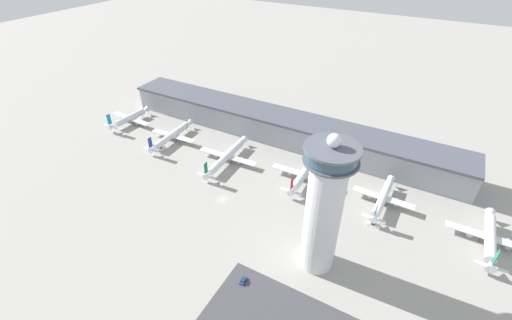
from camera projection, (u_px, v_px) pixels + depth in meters
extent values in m
plane|color=#9E9B93|center=(222.00, 199.00, 178.74)|extent=(1000.00, 1000.00, 0.00)
cube|color=#9399A3|center=(281.00, 128.00, 224.42)|extent=(228.47, 22.00, 16.11)
cube|color=#4C515B|center=(282.00, 116.00, 219.39)|extent=(228.47, 25.00, 1.60)
cylinder|color=silver|center=(322.00, 217.00, 130.91)|extent=(13.92, 13.92, 52.05)
cylinder|color=#565B66|center=(331.00, 161.00, 115.88)|extent=(19.52, 19.52, 0.80)
cylinder|color=#334C60|center=(332.00, 155.00, 114.46)|extent=(17.96, 17.96, 4.19)
cylinder|color=#565B66|center=(333.00, 148.00, 112.99)|extent=(19.52, 19.52, 1.00)
sphere|color=white|center=(334.00, 141.00, 111.33)|extent=(4.82, 4.82, 4.82)
cylinder|color=silver|center=(130.00, 118.00, 244.85)|extent=(5.91, 25.00, 4.55)
cone|color=silver|center=(145.00, 110.00, 254.88)|extent=(4.77, 4.34, 4.55)
cone|color=silver|center=(112.00, 126.00, 234.33)|extent=(4.39, 5.68, 4.10)
cube|color=silver|center=(131.00, 118.00, 245.64)|extent=(35.41, 6.33, 0.44)
cylinder|color=#A8A8B2|center=(125.00, 117.00, 250.38)|extent=(2.77, 5.14, 2.50)
cylinder|color=#A8A8B2|center=(139.00, 122.00, 243.86)|extent=(2.77, 5.14, 2.50)
cube|color=#197FB2|center=(109.00, 119.00, 230.21)|extent=(0.45, 2.81, 7.28)
cube|color=silver|center=(110.00, 127.00, 233.04)|extent=(12.83, 2.70, 0.24)
cylinder|color=black|center=(143.00, 116.00, 254.50)|extent=(0.28, 0.28, 2.03)
cylinder|color=black|center=(134.00, 123.00, 245.10)|extent=(0.28, 0.28, 2.03)
cylinder|color=black|center=(128.00, 121.00, 247.91)|extent=(0.28, 0.28, 2.03)
cylinder|color=silver|center=(172.00, 135.00, 224.80)|extent=(5.41, 33.24, 4.10)
cone|color=silver|center=(189.00, 123.00, 238.29)|extent=(4.25, 3.85, 4.10)
cone|color=silver|center=(153.00, 149.00, 210.85)|extent=(3.88, 5.07, 3.69)
cube|color=silver|center=(173.00, 136.00, 225.69)|extent=(32.98, 5.70, 0.44)
cylinder|color=#A8A8B2|center=(166.00, 134.00, 229.70)|extent=(2.43, 4.60, 2.26)
cylinder|color=#A8A8B2|center=(183.00, 139.00, 224.56)|extent=(2.43, 4.60, 2.26)
cube|color=navy|center=(150.00, 143.00, 207.10)|extent=(0.41, 2.81, 6.56)
cube|color=silver|center=(151.00, 150.00, 209.60)|extent=(11.56, 2.45, 0.24)
cylinder|color=black|center=(187.00, 129.00, 237.83)|extent=(0.28, 0.28, 2.13)
cylinder|color=black|center=(176.00, 140.00, 225.40)|extent=(0.28, 0.28, 2.13)
cylinder|color=black|center=(169.00, 138.00, 227.54)|extent=(0.28, 0.28, 2.13)
cylinder|color=silver|center=(227.00, 156.00, 204.55)|extent=(5.85, 37.19, 4.19)
cone|color=silver|center=(243.00, 140.00, 219.55)|extent=(4.36, 3.96, 4.19)
cone|color=silver|center=(208.00, 175.00, 189.08)|extent=(3.99, 5.19, 3.77)
cube|color=silver|center=(228.00, 156.00, 205.51)|extent=(37.49, 6.07, 0.44)
cylinder|color=#A8A8B2|center=(218.00, 154.00, 209.86)|extent=(2.51, 4.71, 2.31)
cylinder|color=#A8A8B2|center=(240.00, 161.00, 204.07)|extent=(2.51, 4.71, 2.31)
cube|color=#14704C|center=(206.00, 168.00, 185.24)|extent=(0.43, 2.81, 6.71)
cube|color=silver|center=(206.00, 176.00, 187.81)|extent=(11.81, 2.52, 0.24)
cylinder|color=black|center=(241.00, 147.00, 219.07)|extent=(0.28, 0.28, 2.09)
cylinder|color=black|center=(231.00, 162.00, 205.21)|extent=(0.28, 0.28, 2.09)
cylinder|color=black|center=(223.00, 159.00, 207.37)|extent=(0.28, 0.28, 2.09)
cylinder|color=silver|center=(304.00, 174.00, 188.95)|extent=(4.86, 27.62, 4.29)
cone|color=silver|center=(314.00, 160.00, 200.35)|extent=(4.37, 3.95, 4.29)
cone|color=silver|center=(292.00, 191.00, 177.08)|extent=(3.97, 5.23, 3.86)
cube|color=silver|center=(304.00, 174.00, 189.78)|extent=(37.78, 5.18, 0.44)
cylinder|color=#A8A8B2|center=(291.00, 171.00, 194.30)|extent=(2.46, 4.77, 2.36)
cylinder|color=#A8A8B2|center=(318.00, 179.00, 188.18)|extent=(2.46, 4.77, 2.36)
cube|color=red|center=(292.00, 183.00, 173.16)|extent=(0.36, 2.81, 6.87)
cube|color=silver|center=(291.00, 192.00, 175.80)|extent=(12.06, 2.25, 0.24)
cylinder|color=black|center=(311.00, 167.00, 200.05)|extent=(0.28, 0.28, 2.63)
cylinder|color=black|center=(308.00, 181.00, 189.58)|extent=(0.28, 0.28, 2.63)
cylinder|color=black|center=(298.00, 178.00, 191.90)|extent=(0.28, 0.28, 2.63)
cylinder|color=white|center=(383.00, 197.00, 173.07)|extent=(4.58, 29.19, 3.92)
cone|color=white|center=(390.00, 180.00, 184.63)|extent=(4.00, 3.62, 3.92)
cone|color=white|center=(374.00, 218.00, 161.08)|extent=(3.64, 4.79, 3.53)
cube|color=white|center=(383.00, 198.00, 173.87)|extent=(30.90, 5.09, 0.44)
cylinder|color=#A8A8B2|center=(370.00, 194.00, 177.95)|extent=(2.26, 4.36, 2.16)
cylinder|color=#A8A8B2|center=(396.00, 203.00, 172.55)|extent=(2.26, 4.36, 2.16)
cube|color=#197FB2|center=(376.00, 211.00, 157.51)|extent=(0.36, 2.81, 6.28)
cube|color=white|center=(374.00, 219.00, 159.91)|extent=(11.03, 2.25, 0.24)
cylinder|color=black|center=(388.00, 188.00, 184.41)|extent=(0.28, 0.28, 2.67)
cylinder|color=black|center=(387.00, 204.00, 173.64)|extent=(0.28, 0.28, 2.67)
cylinder|color=black|center=(376.00, 201.00, 175.93)|extent=(0.28, 0.28, 2.67)
cylinder|color=silver|center=(490.00, 237.00, 151.23)|extent=(4.56, 29.19, 4.51)
cone|color=silver|center=(490.00, 214.00, 163.16)|extent=(4.52, 4.07, 4.51)
cone|color=silver|center=(490.00, 265.00, 138.82)|extent=(4.07, 5.42, 4.06)
cube|color=silver|center=(490.00, 237.00, 152.10)|extent=(35.93, 4.45, 0.44)
cylinder|color=#A8A8B2|center=(470.00, 232.00, 156.63)|extent=(2.49, 4.97, 2.48)
cylinder|color=#A8A8B2|center=(508.00, 244.00, 150.56)|extent=(2.49, 4.97, 2.48)
cube|color=#14704C|center=(496.00, 257.00, 134.70)|extent=(0.30, 2.80, 7.22)
cube|color=silver|center=(491.00, 267.00, 137.50)|extent=(12.64, 2.02, 0.24)
cylinder|color=black|center=(487.00, 223.00, 162.76)|extent=(0.28, 0.28, 2.25)
cylinder|color=black|center=(495.00, 245.00, 151.73)|extent=(0.28, 0.28, 2.25)
cylinder|color=black|center=(479.00, 240.00, 154.27)|extent=(0.28, 0.28, 2.25)
cube|color=black|center=(161.00, 150.00, 218.04)|extent=(3.97, 5.22, 0.12)
cube|color=silver|center=(161.00, 149.00, 217.65)|extent=(4.39, 6.09, 1.51)
cube|color=#232D38|center=(160.00, 147.00, 216.58)|extent=(2.70, 2.36, 1.23)
cube|color=black|center=(374.00, 226.00, 162.77)|extent=(5.09, 2.64, 0.12)
cube|color=silver|center=(374.00, 225.00, 162.39)|extent=(6.04, 2.79, 1.46)
cube|color=#232D38|center=(373.00, 223.00, 161.89)|extent=(1.90, 2.25, 1.20)
cube|color=black|center=(243.00, 281.00, 137.63)|extent=(1.89, 3.47, 0.12)
cube|color=navy|center=(243.00, 281.00, 137.42)|extent=(1.99, 4.12, 0.86)
cube|color=#232D38|center=(243.00, 280.00, 136.90)|extent=(1.70, 2.29, 0.71)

